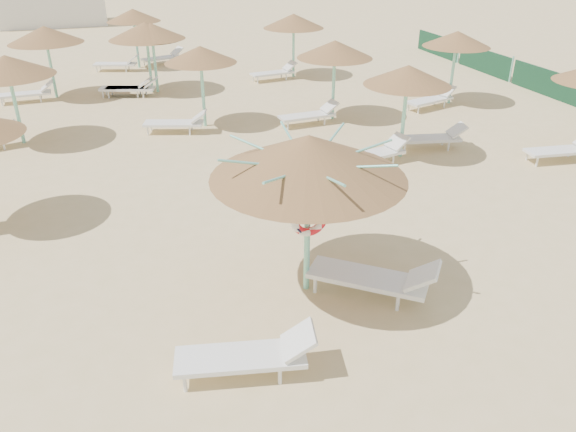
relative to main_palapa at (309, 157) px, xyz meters
name	(u,v)px	position (x,y,z in m)	size (l,w,h in m)	color
ground	(287,297)	(-0.44, -0.18, -2.62)	(120.00, 120.00, 0.00)	#D6B882
main_palapa	(309,157)	(0.00, 0.00, 0.00)	(3.36, 3.36, 3.01)	#7CD8C1
lounger_main_a	(250,355)	(-1.56, -1.88, -2.26)	(2.18, 1.03, 0.76)	white
lounger_main_b	(376,278)	(1.11, -0.63, -2.22)	(2.24, 1.99, 0.84)	white
palapa_field	(211,46)	(0.62, 11.78, -0.32)	(19.31, 17.90, 2.72)	#7CD8C1
windbreak_fence	(546,82)	(13.56, 9.77, -2.12)	(0.08, 19.84, 1.10)	#1B5335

